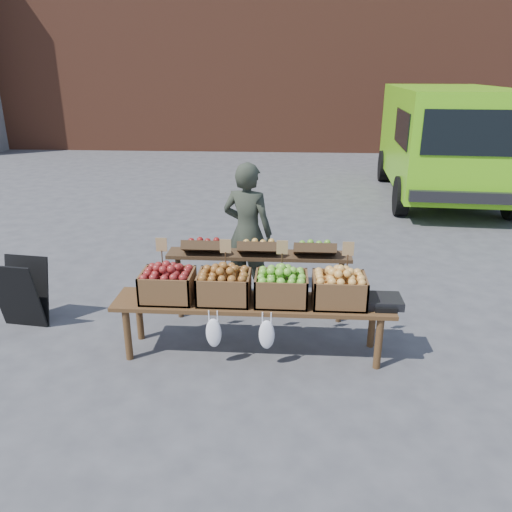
# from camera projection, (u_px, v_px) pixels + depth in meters

# --- Properties ---
(ground) EXTENTS (80.00, 80.00, 0.00)m
(ground) POSITION_uv_depth(u_px,v_px,m) (287.00, 353.00, 5.01)
(ground) COLOR #49494C
(delivery_van) EXTENTS (2.75, 5.37, 2.33)m
(delivery_van) POSITION_uv_depth(u_px,v_px,m) (444.00, 144.00, 10.74)
(delivery_van) COLOR #6ACE15
(delivery_van) RESTS_ON ground
(vendor) EXTENTS (0.71, 0.57, 1.69)m
(vendor) POSITION_uv_depth(u_px,v_px,m) (248.00, 232.00, 5.98)
(vendor) COLOR #2D3327
(vendor) RESTS_ON ground
(chalkboard_sign) EXTENTS (0.54, 0.34, 0.78)m
(chalkboard_sign) POSITION_uv_depth(u_px,v_px,m) (22.00, 293.00, 5.43)
(chalkboard_sign) COLOR black
(chalkboard_sign) RESTS_ON ground
(back_table) EXTENTS (2.10, 0.44, 1.04)m
(back_table) POSITION_uv_depth(u_px,v_px,m) (259.00, 277.00, 5.52)
(back_table) COLOR #3E2B19
(back_table) RESTS_ON ground
(display_bench) EXTENTS (2.70, 0.56, 0.57)m
(display_bench) POSITION_uv_depth(u_px,v_px,m) (253.00, 327.00, 4.93)
(display_bench) COLOR #4E321A
(display_bench) RESTS_ON ground
(crate_golden_apples) EXTENTS (0.50, 0.40, 0.28)m
(crate_golden_apples) POSITION_uv_depth(u_px,v_px,m) (168.00, 286.00, 4.83)
(crate_golden_apples) COLOR maroon
(crate_golden_apples) RESTS_ON display_bench
(crate_russet_pears) EXTENTS (0.50, 0.40, 0.28)m
(crate_russet_pears) POSITION_uv_depth(u_px,v_px,m) (224.00, 287.00, 4.80)
(crate_russet_pears) COLOR #9C6122
(crate_russet_pears) RESTS_ON display_bench
(crate_red_apples) EXTENTS (0.50, 0.40, 0.28)m
(crate_red_apples) POSITION_uv_depth(u_px,v_px,m) (281.00, 289.00, 4.76)
(crate_red_apples) COLOR #4A9726
(crate_red_apples) RESTS_ON display_bench
(crate_green_apples) EXTENTS (0.50, 0.40, 0.28)m
(crate_green_apples) POSITION_uv_depth(u_px,v_px,m) (339.00, 290.00, 4.73)
(crate_green_apples) COLOR gold
(crate_green_apples) RESTS_ON display_bench
(weighing_scale) EXTENTS (0.34, 0.30, 0.08)m
(weighing_scale) POSITION_uv_depth(u_px,v_px,m) (384.00, 301.00, 4.74)
(weighing_scale) COLOR black
(weighing_scale) RESTS_ON display_bench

